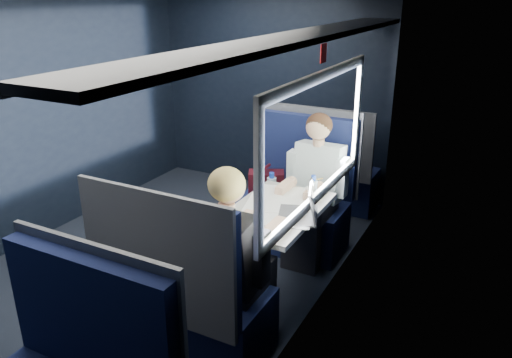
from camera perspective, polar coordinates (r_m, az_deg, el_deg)
The scene contains 12 objects.
ground at distance 4.56m, azimuth -10.21°, elevation -9.37°, with size 2.80×4.20×0.01m, color black.
room_shell at distance 4.02m, azimuth -11.30°, elevation 9.12°, with size 3.00×4.40×2.40m.
table at distance 3.76m, azimuth 1.80°, elevation -4.42°, with size 0.62×1.00×0.74m.
seat_bay_near at distance 4.66m, azimuth 4.30°, elevation -2.54°, with size 1.04×0.62×1.26m.
seat_bay_far at distance 3.31m, azimuth -8.00°, elevation -13.44°, with size 1.04×0.62×1.26m.
seat_row_front at distance 5.46m, azimuth 8.27°, elevation 0.78°, with size 1.04×0.51×1.16m.
man at distance 4.31m, azimuth 6.67°, elevation -0.36°, with size 0.53×0.56×1.32m.
woman at distance 3.15m, azimuth -2.75°, elevation -8.49°, with size 0.53×0.56×1.32m.
papers at distance 3.78m, azimuth 2.83°, elevation -2.95°, with size 0.52×0.76×0.01m, color white.
laptop at distance 3.55m, azimuth 5.55°, elevation -3.45°, with size 0.37×0.41×0.26m.
bottle_small at distance 3.81m, azimuth 6.53°, elevation -1.32°, with size 0.06×0.06×0.22m.
cup at distance 3.93m, azimuth 6.10°, elevation -1.53°, with size 0.06×0.06×0.08m, color white.
Camera 1 is at (2.50, -3.07, 2.28)m, focal length 35.00 mm.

